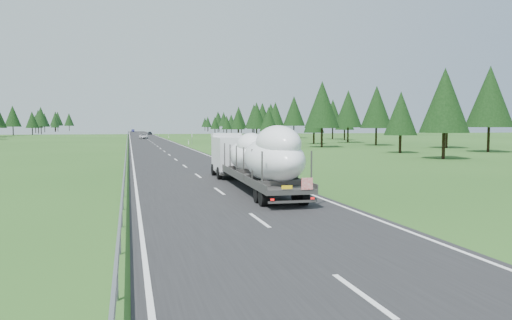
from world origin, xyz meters
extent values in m
plane|color=#244C19|center=(0.00, 0.00, 0.00)|extent=(400.00, 400.00, 0.00)
cube|color=black|center=(0.00, 100.00, 0.01)|extent=(10.00, 400.00, 0.02)
cube|color=slate|center=(-5.30, 100.00, 0.60)|extent=(0.08, 400.00, 0.32)
cylinder|color=slate|center=(-5.30, 0.00, 0.30)|extent=(0.10, 0.10, 0.60)
cube|color=silver|center=(6.50, 30.00, 0.50)|extent=(0.12, 0.07, 1.00)
cube|color=black|center=(6.50, 30.00, 0.82)|extent=(0.13, 0.08, 0.12)
cube|color=silver|center=(6.50, 80.00, 0.50)|extent=(0.12, 0.07, 1.00)
cube|color=black|center=(6.50, 80.00, 0.82)|extent=(0.13, 0.08, 0.12)
cube|color=silver|center=(6.50, 130.00, 0.50)|extent=(0.12, 0.07, 1.00)
cube|color=black|center=(6.50, 130.00, 0.82)|extent=(0.13, 0.08, 0.12)
cube|color=silver|center=(6.50, 180.00, 0.50)|extent=(0.12, 0.07, 1.00)
cube|color=black|center=(6.50, 180.00, 0.82)|extent=(0.13, 0.08, 0.12)
cube|color=silver|center=(6.50, 230.00, 0.50)|extent=(0.12, 0.07, 1.00)
cube|color=black|center=(6.50, 230.00, 0.82)|extent=(0.13, 0.08, 0.12)
cube|color=silver|center=(6.50, 280.00, 0.50)|extent=(0.12, 0.07, 1.00)
cube|color=black|center=(6.50, 280.00, 0.82)|extent=(0.13, 0.08, 0.12)
cube|color=silver|center=(6.50, 330.00, 0.50)|extent=(0.12, 0.07, 1.00)
cube|color=black|center=(6.50, 330.00, 0.82)|extent=(0.13, 0.08, 0.12)
cylinder|color=slate|center=(7.20, 80.00, 1.00)|extent=(0.08, 0.08, 2.00)
cube|color=silver|center=(7.20, 80.00, 2.00)|extent=(0.05, 0.90, 1.20)
cylinder|color=black|center=(44.18, 40.97, 2.07)|extent=(0.36, 0.36, 4.14)
cone|color=black|center=(44.18, 40.97, 7.81)|extent=(6.43, 6.43, 8.62)
cylinder|color=black|center=(46.41, 53.66, 2.08)|extent=(0.36, 0.36, 4.16)
cone|color=black|center=(46.41, 53.66, 7.86)|extent=(6.47, 6.47, 8.67)
cylinder|color=black|center=(40.21, 66.41, 1.91)|extent=(0.36, 0.36, 3.82)
cone|color=black|center=(40.21, 66.41, 7.22)|extent=(5.94, 5.94, 7.96)
cylinder|color=black|center=(41.51, 81.69, 1.95)|extent=(0.36, 0.36, 3.90)
cone|color=black|center=(41.51, 81.69, 7.36)|extent=(6.06, 6.06, 8.12)
cylinder|color=black|center=(48.23, 98.28, 1.55)|extent=(0.36, 0.36, 3.09)
cone|color=black|center=(48.23, 98.28, 5.84)|extent=(4.81, 4.81, 6.44)
cylinder|color=black|center=(48.92, 107.52, 1.85)|extent=(0.36, 0.36, 3.69)
cone|color=black|center=(48.92, 107.52, 6.97)|extent=(5.74, 5.74, 7.69)
cylinder|color=black|center=(42.84, 122.40, 2.13)|extent=(0.36, 0.36, 4.25)
cone|color=black|center=(42.84, 122.40, 8.03)|extent=(6.61, 6.61, 8.85)
cylinder|color=black|center=(41.89, 138.62, 1.95)|extent=(0.36, 0.36, 3.90)
cone|color=black|center=(41.89, 138.62, 7.37)|extent=(6.07, 6.07, 8.13)
cylinder|color=black|center=(44.78, 154.07, 1.99)|extent=(0.36, 0.36, 3.99)
cone|color=black|center=(44.78, 154.07, 7.53)|extent=(6.21, 6.21, 8.31)
cylinder|color=black|center=(44.25, 163.71, 2.09)|extent=(0.36, 0.36, 4.19)
cone|color=black|center=(44.25, 163.71, 7.91)|extent=(6.51, 6.51, 8.72)
cylinder|color=black|center=(45.02, 182.56, 1.87)|extent=(0.36, 0.36, 3.73)
cone|color=black|center=(45.02, 182.56, 7.05)|extent=(5.80, 5.80, 7.77)
cylinder|color=black|center=(42.76, 193.36, 1.48)|extent=(0.36, 0.36, 2.95)
cone|color=black|center=(42.76, 193.36, 5.58)|extent=(4.59, 4.59, 6.15)
cylinder|color=black|center=(45.31, 210.52, 2.13)|extent=(0.36, 0.36, 4.26)
cone|color=black|center=(45.31, 210.52, 8.04)|extent=(6.62, 6.62, 8.87)
cylinder|color=black|center=(44.15, 222.40, 1.57)|extent=(0.36, 0.36, 3.14)
cone|color=black|center=(44.15, 222.40, 5.94)|extent=(4.89, 4.89, 6.55)
cylinder|color=black|center=(43.40, 238.61, 1.83)|extent=(0.36, 0.36, 3.66)
cone|color=black|center=(43.40, 238.61, 6.92)|extent=(5.70, 5.70, 7.63)
cylinder|color=black|center=(41.98, 247.64, 1.92)|extent=(0.36, 0.36, 3.83)
cone|color=black|center=(41.98, 247.64, 7.23)|extent=(5.96, 5.96, 7.98)
cylinder|color=black|center=(45.73, 265.17, 1.83)|extent=(0.36, 0.36, 3.66)
cone|color=black|center=(45.73, 265.17, 6.92)|extent=(5.70, 5.70, 7.63)
cylinder|color=black|center=(40.78, 275.92, 1.53)|extent=(0.36, 0.36, 3.05)
cone|color=black|center=(40.78, 275.92, 5.77)|extent=(4.75, 4.75, 6.36)
cylinder|color=black|center=(48.02, 293.65, 1.54)|extent=(0.36, 0.36, 3.09)
cone|color=black|center=(48.02, 293.65, 5.83)|extent=(4.80, 4.80, 6.43)
cylinder|color=black|center=(46.11, 308.49, 1.48)|extent=(0.36, 0.36, 2.96)
cone|color=black|center=(46.11, 308.49, 5.60)|extent=(4.61, 4.61, 6.18)
cylinder|color=black|center=(45.96, 321.70, 1.55)|extent=(0.36, 0.36, 3.10)
cone|color=black|center=(45.96, 321.70, 5.85)|extent=(4.82, 4.82, 6.45)
cylinder|color=black|center=(29.26, 29.95, 1.74)|extent=(0.36, 0.36, 3.48)
cone|color=black|center=(29.26, 29.95, 6.57)|extent=(5.41, 5.41, 7.24)
cylinder|color=black|center=(31.07, 42.26, 1.43)|extent=(0.36, 0.36, 2.87)
cone|color=black|center=(31.07, 42.26, 5.41)|extent=(4.46, 4.46, 5.97)
cylinder|color=black|center=(27.31, 61.50, 1.94)|extent=(0.36, 0.36, 3.88)
cone|color=black|center=(27.31, 61.50, 7.33)|extent=(6.04, 6.04, 8.08)
cylinder|color=black|center=(31.46, 76.12, 1.34)|extent=(0.36, 0.36, 2.68)
cone|color=black|center=(31.46, 76.12, 5.07)|extent=(4.17, 4.17, 5.59)
cylinder|color=black|center=(26.97, 93.96, 1.39)|extent=(0.36, 0.36, 2.77)
cone|color=black|center=(26.97, 93.96, 5.24)|extent=(4.32, 4.32, 5.78)
cylinder|color=black|center=(27.43, 107.13, 1.67)|extent=(0.36, 0.36, 3.34)
cone|color=black|center=(27.43, 107.13, 6.30)|extent=(5.19, 5.19, 6.95)
cylinder|color=black|center=(30.28, 121.31, 1.69)|extent=(0.36, 0.36, 3.38)
cone|color=black|center=(30.28, 121.31, 6.38)|extent=(5.26, 5.26, 7.04)
cylinder|color=black|center=(29.27, 138.30, 1.44)|extent=(0.36, 0.36, 2.89)
cone|color=black|center=(29.27, 138.30, 5.45)|extent=(4.49, 4.49, 6.01)
cylinder|color=black|center=(32.93, 154.08, 1.78)|extent=(0.36, 0.36, 3.56)
cone|color=black|center=(32.93, 154.08, 6.72)|extent=(5.53, 5.53, 7.41)
cylinder|color=black|center=(32.04, 171.81, 1.28)|extent=(0.36, 0.36, 2.57)
cone|color=black|center=(32.04, 171.81, 4.85)|extent=(3.99, 3.99, 5.35)
cylinder|color=black|center=(30.60, 190.39, 1.28)|extent=(0.36, 0.36, 2.57)
cone|color=black|center=(30.60, 190.39, 4.85)|extent=(3.99, 3.99, 5.35)
cylinder|color=black|center=(-46.42, 182.56, 1.90)|extent=(0.36, 0.36, 3.80)
cone|color=black|center=(-46.42, 182.56, 7.18)|extent=(5.92, 5.92, 7.92)
cylinder|color=black|center=(-41.66, 193.36, 1.59)|extent=(0.36, 0.36, 3.17)
cone|color=black|center=(-41.66, 193.36, 6.00)|extent=(4.94, 4.94, 6.61)
cylinder|color=black|center=(-41.15, 210.52, 1.99)|extent=(0.36, 0.36, 3.97)
cone|color=black|center=(-41.15, 210.52, 7.50)|extent=(6.18, 6.18, 8.27)
cylinder|color=black|center=(-44.13, 222.40, 1.83)|extent=(0.36, 0.36, 3.65)
cone|color=black|center=(-44.13, 222.40, 6.90)|extent=(5.68, 5.68, 7.61)
cylinder|color=black|center=(-48.02, 238.61, 1.49)|extent=(0.36, 0.36, 2.98)
cone|color=black|center=(-48.02, 238.61, 5.64)|extent=(4.64, 4.64, 6.22)
cylinder|color=black|center=(-48.26, 247.64, 1.46)|extent=(0.36, 0.36, 2.92)
cone|color=black|center=(-48.26, 247.64, 5.51)|extent=(4.54, 4.54, 6.08)
cylinder|color=black|center=(-47.99, 265.17, 1.74)|extent=(0.36, 0.36, 3.47)
cone|color=black|center=(-47.99, 265.17, 6.56)|extent=(5.40, 5.40, 7.23)
cylinder|color=black|center=(-44.30, 275.92, 1.46)|extent=(0.36, 0.36, 2.91)
cone|color=black|center=(-44.30, 275.92, 5.50)|extent=(4.53, 4.53, 6.07)
cylinder|color=black|center=(-46.29, 293.65, 2.02)|extent=(0.36, 0.36, 4.05)
cone|color=black|center=(-46.29, 293.65, 7.64)|extent=(6.29, 6.29, 8.43)
cylinder|color=black|center=(-47.01, 308.49, 2.07)|extent=(0.36, 0.36, 4.15)
cone|color=black|center=(-47.01, 308.49, 7.83)|extent=(6.45, 6.45, 8.64)
cylinder|color=black|center=(-41.85, 321.70, 1.98)|extent=(0.36, 0.36, 3.96)
cone|color=black|center=(-41.85, 321.70, 7.48)|extent=(6.16, 6.16, 8.26)
cube|color=silver|center=(2.17, 16.43, 1.68)|extent=(2.33, 4.48, 2.48)
cube|color=black|center=(2.17, 18.68, 2.12)|extent=(2.03, 0.13, 1.24)
cube|color=silver|center=(2.17, 18.37, 3.05)|extent=(2.24, 1.12, 0.27)
cube|color=#54514F|center=(2.17, 15.54, 0.49)|extent=(2.28, 2.71, 0.22)
cylinder|color=black|center=(1.16, 18.02, 0.44)|extent=(0.33, 0.89, 0.88)
cylinder|color=black|center=(3.19, 18.02, 0.44)|extent=(0.33, 0.89, 0.88)
cylinder|color=black|center=(1.16, 15.19, 0.44)|extent=(0.33, 0.89, 0.88)
cylinder|color=black|center=(3.19, 15.19, 0.44)|extent=(0.33, 0.89, 0.88)
cube|color=#54514F|center=(2.17, 8.03, 0.81)|extent=(2.72, 12.44, 0.23)
cube|color=#54514F|center=(1.00, 8.03, 1.03)|extent=(0.39, 12.38, 0.21)
cube|color=#54514F|center=(3.35, 8.03, 1.03)|extent=(0.39, 12.38, 0.21)
cube|color=#54514F|center=(1.00, 2.72, 1.77)|extent=(0.06, 0.06, 1.68)
cube|color=#54514F|center=(3.35, 2.72, 1.77)|extent=(0.06, 0.06, 1.68)
cube|color=#54514F|center=(1.00, 4.85, 1.77)|extent=(0.06, 0.06, 1.68)
cube|color=#54514F|center=(3.35, 4.85, 1.77)|extent=(0.06, 0.06, 1.68)
cube|color=#54514F|center=(1.00, 6.97, 1.77)|extent=(0.06, 0.06, 1.68)
cube|color=#54514F|center=(3.35, 6.97, 1.77)|extent=(0.06, 0.06, 1.68)
cube|color=#54514F|center=(1.00, 9.09, 1.77)|extent=(0.06, 0.06, 1.68)
cube|color=#54514F|center=(3.35, 9.09, 1.77)|extent=(0.06, 0.06, 1.68)
cube|color=#54514F|center=(1.00, 11.21, 1.77)|extent=(0.06, 0.06, 1.68)
cube|color=#54514F|center=(3.35, 11.21, 1.77)|extent=(0.06, 0.06, 1.68)
cube|color=#54514F|center=(1.00, 13.33, 1.77)|extent=(0.06, 0.06, 1.68)
cube|color=#54514F|center=(3.35, 13.33, 1.77)|extent=(0.06, 0.06, 1.68)
cylinder|color=black|center=(1.20, 3.25, 0.44)|extent=(0.38, 0.89, 0.88)
cylinder|color=black|center=(3.15, 3.25, 0.44)|extent=(0.38, 0.89, 0.88)
cylinder|color=black|center=(1.20, 4.31, 0.44)|extent=(0.38, 0.89, 0.88)
cylinder|color=black|center=(3.15, 4.31, 0.44)|extent=(0.38, 0.89, 0.88)
cube|color=#54514F|center=(2.17, 1.88, 0.40)|extent=(2.21, 0.17, 0.11)
cube|color=red|center=(2.84, 1.82, 1.19)|extent=(0.53, 0.05, 0.53)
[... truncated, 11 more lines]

